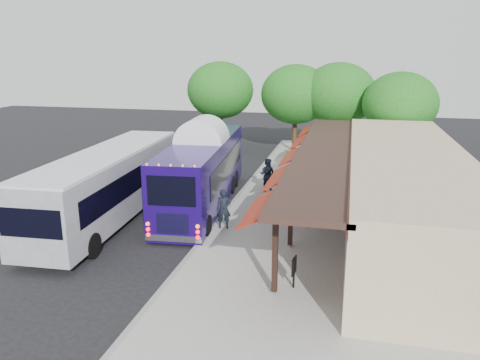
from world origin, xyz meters
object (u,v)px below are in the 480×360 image
Objects in this scene: city_bus at (109,182)px; coach_bus at (203,168)px; ped_a at (224,209)px; ped_d at (305,169)px; sign_board at (294,267)px; ped_c at (283,184)px; ped_b at (267,175)px.

coach_bus is at bearing 37.19° from city_bus.
ped_d reaches higher than ped_a.
sign_board is (5.80, -8.26, -1.10)m from coach_bus.
ped_b is at bearing -85.47° from ped_c.
ped_c is (2.00, 4.51, 0.05)m from ped_a.
ped_c reaches higher than ped_a.
sign_board is at bearing 72.46° from ped_c.
sign_board is (2.88, -11.14, -0.21)m from ped_b.
city_bus is at bearing 47.93° from ped_d.
ped_b is at bearing 49.32° from ped_d.
ped_d is (4.85, 4.75, -0.91)m from coach_bus.
ped_c is at bearing 109.37° from sign_board.
ped_d is at bearing 39.60° from city_bus.
coach_bus is 6.54× the size of ped_a.
coach_bus reaches higher than ped_b.
ped_b is 2.69m from ped_d.
coach_bus reaches higher than city_bus.
city_bus is 6.62× the size of ped_c.
ped_c is at bearing 25.54° from city_bus.
ped_d is 13.05m from sign_board.
coach_bus reaches higher than ped_d.
ped_c is at bearing 82.92° from ped_d.
sign_board is (3.75, -4.86, -0.16)m from ped_a.
ped_d is (0.80, 3.65, -0.01)m from ped_c.
city_bus is (-3.69, -3.13, -0.15)m from coach_bus.
ped_b is 1.01× the size of ped_c.
ped_c is at bearing 10.11° from coach_bus.
city_bus is at bearing 0.54° from ped_c.
ped_c is (1.14, -1.78, -0.01)m from ped_b.
city_bus reaches higher than ped_c.
ped_b is at bearing 39.55° from coach_bus.
coach_bus is at bearing 49.65° from ped_d.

